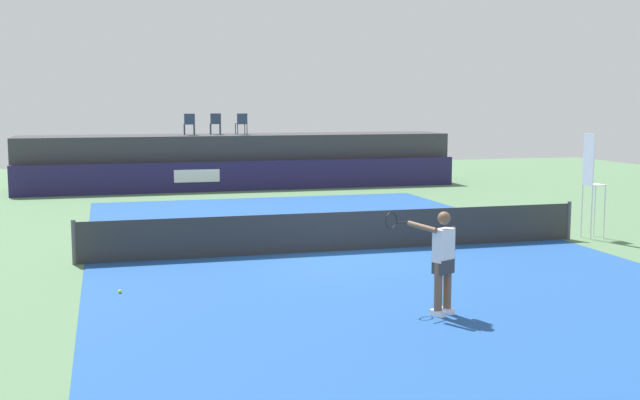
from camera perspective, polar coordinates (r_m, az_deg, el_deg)
ground_plane at (r=22.14m, az=-0.65°, el=-2.26°), size 48.00×48.00×0.00m
court_inner at (r=19.29m, az=1.60°, el=-3.65°), size 12.00×22.00×0.00m
sponsor_wall at (r=32.25m, az=-5.36°, el=1.73°), size 18.00×0.22×1.20m
spectator_platform at (r=33.98m, az=-5.88°, el=2.84°), size 18.00×2.80×2.20m
spectator_chair_far_left at (r=33.47m, az=-9.35°, el=5.46°), size 0.45×0.45×0.89m
spectator_chair_left at (r=33.89m, az=-7.50°, el=5.51°), size 0.46×0.46×0.89m
spectator_chair_center at (r=33.65m, az=-5.64°, el=5.52°), size 0.47×0.47×0.89m
umpire_chair at (r=22.00m, az=18.85°, el=1.47°), size 0.46×0.46×2.76m
tennis_net at (r=19.21m, az=1.60°, el=-2.26°), size 12.40×0.02×0.95m
net_post_near at (r=18.42m, az=-17.22°, el=-2.91°), size 0.10×0.10×1.00m
net_post_far at (r=21.80m, az=17.41°, el=-1.40°), size 0.10×0.10×1.00m
tennis_player at (r=13.57m, az=8.71°, el=-4.20°), size 1.05×1.04×1.77m
tennis_ball at (r=15.55m, az=-14.15°, el=-6.36°), size 0.07×0.07×0.07m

